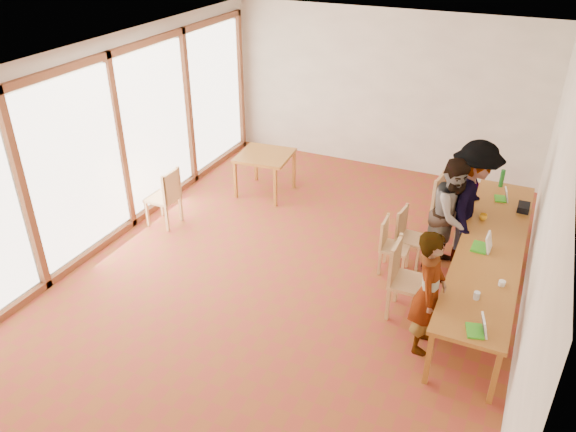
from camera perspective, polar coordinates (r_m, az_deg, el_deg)
name	(u,v)px	position (r m, az deg, el deg)	size (l,w,h in m)	color
ground	(298,268)	(8.14, 1.00, -5.28)	(8.00, 8.00, 0.00)	#A33B27
wall_back	(384,92)	(10.94, 9.74, 12.35)	(6.00, 0.10, 3.00)	white
wall_front	(85,379)	(4.63, -19.97, -15.31)	(6.00, 0.10, 3.00)	white
wall_right	(544,221)	(6.90, 24.57, -0.44)	(0.10, 8.00, 3.00)	white
window_wall	(119,139)	(8.89, -16.81, 7.52)	(0.10, 8.00, 3.00)	white
ceiling	(300,57)	(6.89, 1.23, 15.89)	(6.00, 8.00, 0.04)	white
communal_table	(491,249)	(7.72, 19.90, -3.14)	(0.80, 4.00, 0.75)	#AA7225
side_table	(265,158)	(9.93, -2.38, 5.87)	(0.90, 0.90, 0.75)	#AA7225
chair_near	(402,271)	(7.11, 11.55, -5.54)	(0.48, 0.48, 0.54)	#DFB06F
chair_mid	(407,230)	(8.21, 11.95, -1.41)	(0.43, 0.43, 0.45)	#DFB06F
chair_far	(389,240)	(7.96, 10.27, -2.40)	(0.39, 0.39, 0.43)	#DFB06F
chair_empty	(444,201)	(8.92, 15.53, 1.53)	(0.51, 0.51, 0.54)	#DFB06F
chair_spare	(167,192)	(9.11, -12.18, 2.39)	(0.45, 0.45, 0.51)	#DFB06F
person_near	(429,292)	(6.57, 14.09, -7.52)	(0.57, 0.37, 1.55)	gray
person_mid	(452,215)	(8.10, 16.37, 0.12)	(0.81, 0.63, 1.66)	gray
person_far	(471,204)	(8.27, 18.11, 1.21)	(1.19, 0.69, 1.85)	gray
laptop_near	(479,328)	(6.18, 18.87, -10.74)	(0.25, 0.27, 0.20)	green
laptop_mid	(484,245)	(7.55, 19.30, -2.80)	(0.24, 0.28, 0.23)	green
laptop_far	(503,197)	(8.91, 21.03, 1.85)	(0.22, 0.24, 0.18)	green
yellow_mug	(483,217)	(8.25, 19.22, -0.10)	(0.11, 0.11, 0.09)	#F0A81B
green_bottle	(502,178)	(9.28, 20.92, 3.59)	(0.07, 0.07, 0.28)	#196822
clear_glass	(477,296)	(6.64, 18.62, -7.66)	(0.07, 0.07, 0.09)	silver
condiment_cup	(502,283)	(6.96, 20.91, -6.40)	(0.08, 0.08, 0.06)	white
pink_phone	(526,212)	(8.67, 23.01, 0.34)	(0.05, 0.10, 0.01)	#C1425F
black_pouch	(524,207)	(8.71, 22.81, 0.81)	(0.16, 0.26, 0.09)	black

